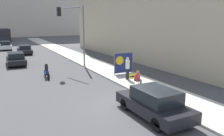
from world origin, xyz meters
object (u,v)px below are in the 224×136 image
(protest_banner, at_px, (123,63))
(car_on_road_far_lane, at_px, (3,42))
(traffic_light_pole, at_px, (75,26))
(parked_car_curbside, at_px, (154,103))
(motorcycle_on_road, at_px, (47,72))
(seated_protester, at_px, (138,78))
(jogger_on_sidewalk, at_px, (128,68))
(car_on_road_midblock, at_px, (25,49))
(car_on_road_nearest, at_px, (16,59))
(city_bus_on_road, at_px, (4,34))
(car_on_road_distant, at_px, (6,46))

(protest_banner, height_order, car_on_road_far_lane, protest_banner)
(traffic_light_pole, bearing_deg, parked_car_curbside, -91.91)
(parked_car_curbside, xyz_separation_m, motorcycle_on_road, (-3.18, 10.65, -0.20))
(seated_protester, xyz_separation_m, parked_car_curbside, (-2.03, -4.39, -0.01))
(seated_protester, xyz_separation_m, jogger_on_sidewalk, (0.48, 2.24, 0.30))
(seated_protester, height_order, car_on_road_midblock, car_on_road_midblock)
(traffic_light_pole, height_order, motorcycle_on_road, traffic_light_pole)
(seated_protester, relative_size, car_on_road_midblock, 0.26)
(seated_protester, xyz_separation_m, traffic_light_pole, (-1.58, 9.02, 3.58))
(protest_banner, bearing_deg, car_on_road_nearest, 130.39)
(parked_car_curbside, height_order, city_bus_on_road, city_bus_on_road)
(seated_protester, xyz_separation_m, motorcycle_on_road, (-5.21, 6.26, -0.21))
(motorcycle_on_road, bearing_deg, seated_protester, -50.20)
(traffic_light_pole, bearing_deg, car_on_road_midblock, 104.71)
(protest_banner, distance_m, car_on_road_midblock, 19.76)
(car_on_road_midblock, bearing_deg, protest_banner, -71.15)
(car_on_road_nearest, distance_m, car_on_road_far_lane, 25.82)
(traffic_light_pole, bearing_deg, car_on_road_nearest, 138.94)
(seated_protester, relative_size, motorcycle_on_road, 0.58)
(protest_banner, relative_size, car_on_road_far_lane, 0.45)
(city_bus_on_road, bearing_deg, seated_protester, -82.45)
(seated_protester, height_order, jogger_on_sidewalk, jogger_on_sidewalk)
(car_on_road_midblock, distance_m, motorcycle_on_road, 16.53)
(jogger_on_sidewalk, distance_m, traffic_light_pole, 7.81)
(parked_car_curbside, distance_m, car_on_road_distant, 34.75)
(car_on_road_midblock, bearing_deg, traffic_light_pole, -75.29)
(protest_banner, relative_size, parked_car_curbside, 0.44)
(protest_banner, distance_m, car_on_road_distant, 27.26)
(traffic_light_pole, height_order, car_on_road_midblock, traffic_light_pole)
(motorcycle_on_road, bearing_deg, car_on_road_midblock, 89.96)
(traffic_light_pole, xyz_separation_m, car_on_road_far_lane, (-6.08, 30.60, -3.63))
(seated_protester, bearing_deg, car_on_road_far_lane, 100.79)
(protest_banner, xyz_separation_m, car_on_road_far_lane, (-8.85, 35.53, -0.40))
(car_on_road_distant, bearing_deg, seated_protester, -75.83)
(motorcycle_on_road, bearing_deg, parked_car_curbside, -73.37)
(city_bus_on_road, bearing_deg, car_on_road_distant, -91.48)
(car_on_road_far_lane, relative_size, city_bus_on_road, 0.40)
(car_on_road_midblock, relative_size, motorcycle_on_road, 2.20)
(parked_car_curbside, bearing_deg, protest_banner, 69.25)
(seated_protester, bearing_deg, motorcycle_on_road, 129.64)
(car_on_road_far_lane, bearing_deg, motorcycle_on_road, -85.79)
(car_on_road_far_lane, bearing_deg, car_on_road_distant, -89.31)
(car_on_road_nearest, bearing_deg, parked_car_curbside, -74.50)
(parked_car_curbside, bearing_deg, car_on_road_midblock, 96.65)
(jogger_on_sidewalk, bearing_deg, car_on_road_nearest, -40.85)
(car_on_road_distant, relative_size, city_bus_on_road, 0.40)
(jogger_on_sidewalk, xyz_separation_m, car_on_road_distant, (-8.04, 27.68, -0.30))
(traffic_light_pole, relative_size, car_on_road_distant, 1.48)
(car_on_road_distant, bearing_deg, traffic_light_pole, -74.06)
(parked_car_curbside, distance_m, car_on_road_nearest, 18.88)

